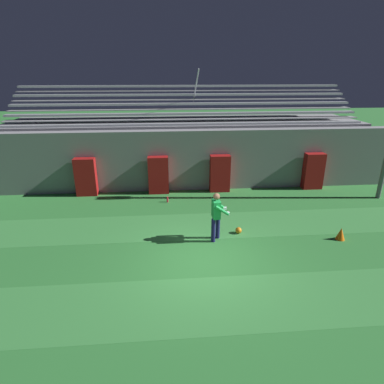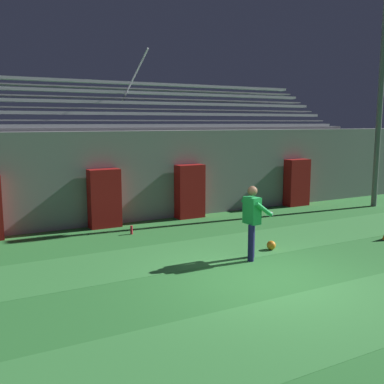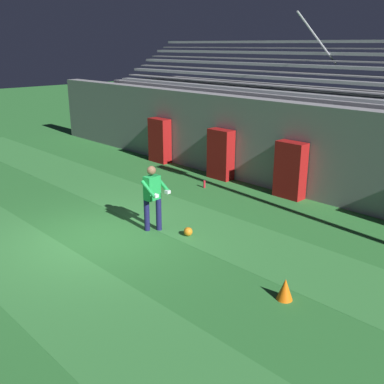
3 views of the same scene
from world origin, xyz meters
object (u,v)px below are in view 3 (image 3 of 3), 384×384
at_px(soccer_ball, 188,232).
at_px(padding_pillar_gate_left, 221,154).
at_px(goalkeeper, 153,194).
at_px(water_bottle, 204,184).
at_px(padding_pillar_far_left, 160,140).
at_px(padding_pillar_gate_right, 290,170).
at_px(traffic_cone, 285,289).

bearing_deg(soccer_ball, padding_pillar_gate_left, 123.59).
height_order(goalkeeper, water_bottle, goalkeeper).
bearing_deg(padding_pillar_far_left, padding_pillar_gate_left, 0.00).
relative_size(padding_pillar_gate_right, goalkeeper, 1.03).
distance_m(padding_pillar_gate_right, goalkeeper, 4.70).
height_order(padding_pillar_far_left, soccer_ball, padding_pillar_far_left).
bearing_deg(padding_pillar_gate_right, padding_pillar_far_left, 180.00).
bearing_deg(padding_pillar_gate_left, water_bottle, -72.30).
distance_m(padding_pillar_gate_right, water_bottle, 2.83).
height_order(padding_pillar_gate_left, traffic_cone, padding_pillar_gate_left).
relative_size(padding_pillar_far_left, goalkeeper, 1.03).
distance_m(goalkeeper, water_bottle, 3.87).
xyz_separation_m(goalkeeper, traffic_cone, (4.18, -0.33, -0.74)).
distance_m(padding_pillar_far_left, goalkeeper, 6.95).
bearing_deg(traffic_cone, padding_pillar_far_left, 152.17).
relative_size(padding_pillar_gate_left, water_bottle, 7.16).
height_order(goalkeeper, soccer_ball, goalkeeper).
distance_m(padding_pillar_gate_right, padding_pillar_far_left, 6.08).
height_order(padding_pillar_gate_right, soccer_ball, padding_pillar_gate_right).
bearing_deg(padding_pillar_gate_right, goalkeeper, -100.85).
xyz_separation_m(padding_pillar_gate_right, soccer_ball, (-0.03, -4.23, -0.75)).
height_order(padding_pillar_gate_left, goalkeeper, padding_pillar_gate_left).
relative_size(padding_pillar_gate_left, soccer_ball, 7.81).
bearing_deg(padding_pillar_far_left, traffic_cone, -27.83).
distance_m(goalkeeper, soccer_ball, 1.26).
xyz_separation_m(padding_pillar_gate_left, padding_pillar_far_left, (-3.24, 0.00, 0.00)).
distance_m(padding_pillar_gate_left, water_bottle, 1.44).
bearing_deg(padding_pillar_gate_left, traffic_cone, -38.92).
height_order(soccer_ball, water_bottle, water_bottle).
xyz_separation_m(soccer_ball, traffic_cone, (3.32, -0.72, 0.10)).
xyz_separation_m(padding_pillar_gate_left, soccer_ball, (2.81, -4.23, -0.75)).
relative_size(padding_pillar_far_left, traffic_cone, 4.09).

